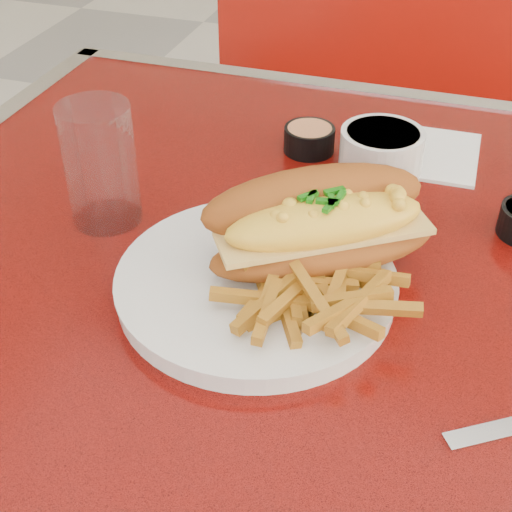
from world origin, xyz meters
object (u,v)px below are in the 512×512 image
(diner_table, at_px, (439,410))
(fork, at_px, (333,274))
(mac_hoagie, at_px, (320,223))
(water_tumbler, at_px, (101,165))
(booth_bench_far, at_px, (458,233))
(gravy_ramekin, at_px, (381,151))
(dinner_plate, at_px, (256,283))
(sauce_cup_left, at_px, (309,138))

(diner_table, xyz_separation_m, fork, (-0.12, -0.04, 0.18))
(diner_table, relative_size, fork, 7.40)
(mac_hoagie, relative_size, water_tumbler, 1.84)
(booth_bench_far, xyz_separation_m, water_tumbler, (-0.36, -0.80, 0.54))
(booth_bench_far, height_order, fork, booth_bench_far)
(booth_bench_far, height_order, mac_hoagie, booth_bench_far)
(gravy_ramekin, bearing_deg, mac_hoagie, -96.14)
(booth_bench_far, xyz_separation_m, dinner_plate, (-0.18, -0.87, 0.49))
(gravy_ramekin, bearing_deg, sauce_cup_left, 163.87)
(booth_bench_far, bearing_deg, gravy_ramekin, -100.09)
(sauce_cup_left, bearing_deg, fork, -70.85)
(booth_bench_far, xyz_separation_m, mac_hoagie, (-0.13, -0.83, 0.54))
(sauce_cup_left, relative_size, water_tumbler, 0.58)
(sauce_cup_left, bearing_deg, mac_hoagie, -73.48)
(sauce_cup_left, bearing_deg, dinner_plate, -85.49)
(mac_hoagie, bearing_deg, dinner_plate, -170.94)
(gravy_ramekin, bearing_deg, diner_table, -58.21)
(mac_hoagie, xyz_separation_m, sauce_cup_left, (-0.07, 0.22, -0.04))
(dinner_plate, relative_size, gravy_ramekin, 3.12)
(dinner_plate, bearing_deg, gravy_ramekin, 74.48)
(sauce_cup_left, height_order, water_tumbler, water_tumbler)
(mac_hoagie, height_order, fork, mac_hoagie)
(gravy_ramekin, bearing_deg, dinner_plate, -105.52)
(fork, relative_size, sauce_cup_left, 2.31)
(booth_bench_far, height_order, water_tumbler, booth_bench_far)
(fork, height_order, gravy_ramekin, gravy_ramekin)
(diner_table, relative_size, water_tumbler, 9.95)
(diner_table, height_order, gravy_ramekin, gravy_ramekin)
(fork, distance_m, sauce_cup_left, 0.26)
(water_tumbler, bearing_deg, mac_hoagie, -5.94)
(sauce_cup_left, xyz_separation_m, water_tumbler, (-0.16, -0.20, 0.05))
(gravy_ramekin, xyz_separation_m, sauce_cup_left, (-0.09, 0.03, -0.01))
(mac_hoagie, bearing_deg, gravy_ramekin, 50.16)
(gravy_ramekin, height_order, water_tumbler, water_tumbler)
(diner_table, relative_size, sauce_cup_left, 17.05)
(dinner_plate, height_order, gravy_ramekin, gravy_ramekin)
(booth_bench_far, height_order, gravy_ramekin, booth_bench_far)
(fork, height_order, sauce_cup_left, sauce_cup_left)
(gravy_ramekin, relative_size, sauce_cup_left, 1.43)
(water_tumbler, bearing_deg, dinner_plate, -19.98)
(sauce_cup_left, bearing_deg, booth_bench_far, 71.68)
(gravy_ramekin, height_order, sauce_cup_left, gravy_ramekin)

